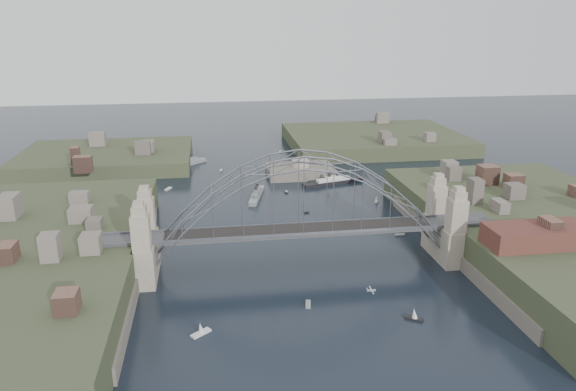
# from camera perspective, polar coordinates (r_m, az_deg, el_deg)

# --- Properties ---
(ground) EXTENTS (500.00, 500.00, 0.00)m
(ground) POSITION_cam_1_polar(r_m,az_deg,el_deg) (114.61, 1.35, -7.52)
(ground) COLOR black
(ground) RESTS_ON ground
(bridge) EXTENTS (84.00, 13.80, 24.60)m
(bridge) POSITION_cam_1_polar(r_m,az_deg,el_deg) (109.87, 1.39, -1.71)
(bridge) COLOR #454547
(bridge) RESTS_ON ground
(shore_west) EXTENTS (50.50, 90.00, 12.00)m
(shore_west) POSITION_cam_1_polar(r_m,az_deg,el_deg) (119.03, -27.25, -7.60)
(shore_west) COLOR #363E26
(shore_west) RESTS_ON ground
(shore_east) EXTENTS (50.50, 90.00, 12.00)m
(shore_east) POSITION_cam_1_polar(r_m,az_deg,el_deg) (135.25, 26.12, -4.46)
(shore_east) COLOR #363E26
(shore_east) RESTS_ON ground
(headland_nw) EXTENTS (60.00, 45.00, 9.00)m
(headland_nw) POSITION_cam_1_polar(r_m,az_deg,el_deg) (206.20, -18.65, 3.32)
(headland_nw) COLOR #363E26
(headland_nw) RESTS_ON ground
(headland_ne) EXTENTS (70.00, 55.00, 9.50)m
(headland_ne) POSITION_cam_1_polar(r_m,az_deg,el_deg) (227.76, 9.08, 5.43)
(headland_ne) COLOR #363E26
(headland_ne) RESTS_ON ground
(fort_island) EXTENTS (22.00, 16.00, 9.40)m
(fort_island) POSITION_cam_1_polar(r_m,az_deg,el_deg) (181.41, 1.31, 2.08)
(fort_island) COLOR #60584D
(fort_island) RESTS_ON ground
(wharf_shed) EXTENTS (20.00, 8.00, 4.00)m
(wharf_shed) POSITION_cam_1_polar(r_m,az_deg,el_deg) (114.50, 24.99, -3.88)
(wharf_shed) COLOR #592D26
(wharf_shed) RESTS_ON shore_east
(finger_pier) EXTENTS (4.00, 22.00, 1.40)m
(finger_pier) POSITION_cam_1_polar(r_m,az_deg,el_deg) (105.21, 26.13, -11.57)
(finger_pier) COLOR #454547
(finger_pier) RESTS_ON ground
(naval_cruiser_near) EXTENTS (6.27, 17.11, 5.12)m
(naval_cruiser_near) POSITION_cam_1_polar(r_m,az_deg,el_deg) (158.29, -3.36, 0.09)
(naval_cruiser_near) COLOR gray
(naval_cruiser_near) RESTS_ON ground
(naval_cruiser_far) EXTENTS (12.32, 12.47, 5.20)m
(naval_cruiser_far) POSITION_cam_1_polar(r_m,az_deg,el_deg) (197.26, -10.47, 3.43)
(naval_cruiser_far) COLOR gray
(naval_cruiser_far) RESTS_ON ground
(ocean_liner) EXTENTS (20.68, 8.46, 5.08)m
(ocean_liner) POSITION_cam_1_polar(r_m,az_deg,el_deg) (171.50, 4.82, 1.47)
(ocean_liner) COLOR black
(ocean_liner) RESTS_ON ground
(aeroplane) EXTENTS (1.62, 3.04, 0.44)m
(aeroplane) POSITION_cam_1_polar(r_m,az_deg,el_deg) (96.04, 8.76, -9.92)
(aeroplane) COLOR #A4A6AA
(small_boat_a) EXTENTS (2.24, 2.22, 0.45)m
(small_boat_a) POSITION_cam_1_polar(r_m,az_deg,el_deg) (134.61, -9.27, -3.70)
(small_boat_a) COLOR silver
(small_boat_a) RESTS_ON ground
(small_boat_b) EXTENTS (1.68, 0.88, 0.45)m
(small_boat_b) POSITION_cam_1_polar(r_m,az_deg,el_deg) (145.19, 1.95, -1.84)
(small_boat_b) COLOR silver
(small_boat_b) RESTS_ON ground
(small_boat_c) EXTENTS (1.43, 2.88, 0.45)m
(small_boat_c) POSITION_cam_1_polar(r_m,az_deg,el_deg) (99.95, 2.15, -11.51)
(small_boat_c) COLOR silver
(small_boat_c) RESTS_ON ground
(small_boat_d) EXTENTS (1.59, 2.14, 2.38)m
(small_boat_d) POSITION_cam_1_polar(r_m,az_deg,el_deg) (155.75, 9.42, -0.38)
(small_boat_d) COLOR silver
(small_boat_d) RESTS_ON ground
(small_boat_e) EXTENTS (2.29, 3.34, 0.45)m
(small_boat_e) POSITION_cam_1_polar(r_m,az_deg,el_deg) (169.83, -12.64, 0.69)
(small_boat_e) COLOR silver
(small_boat_e) RESTS_ON ground
(small_boat_f) EXTENTS (1.01, 1.46, 1.43)m
(small_boat_f) POSITION_cam_1_polar(r_m,az_deg,el_deg) (162.15, -0.19, 0.37)
(small_boat_f) COLOR silver
(small_boat_f) RESTS_ON ground
(small_boat_g) EXTENTS (3.22, 2.64, 2.38)m
(small_boat_g) POSITION_cam_1_polar(r_m,az_deg,el_deg) (97.81, 13.26, -12.35)
(small_boat_g) COLOR silver
(small_boat_g) RESTS_ON ground
(small_boat_h) EXTENTS (1.28, 1.91, 1.43)m
(small_boat_h) POSITION_cam_1_polar(r_m,az_deg,el_deg) (187.53, -7.14, 2.67)
(small_boat_h) COLOR silver
(small_boat_h) RESTS_ON ground
(small_boat_i) EXTENTS (2.47, 0.95, 0.45)m
(small_boat_i) POSITION_cam_1_polar(r_m,az_deg,el_deg) (133.02, 11.80, -4.12)
(small_boat_i) COLOR silver
(small_boat_i) RESTS_ON ground
(small_boat_j) EXTENTS (3.52, 3.10, 2.38)m
(small_boat_j) POSITION_cam_1_polar(r_m,az_deg,el_deg) (92.57, -9.26, -13.99)
(small_boat_j) COLOR silver
(small_boat_j) RESTS_ON ground
(small_boat_k) EXTENTS (1.89, 1.60, 1.43)m
(small_boat_k) POSITION_cam_1_polar(r_m,az_deg,el_deg) (213.68, -0.78, 4.70)
(small_boat_k) COLOR silver
(small_boat_k) RESTS_ON ground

